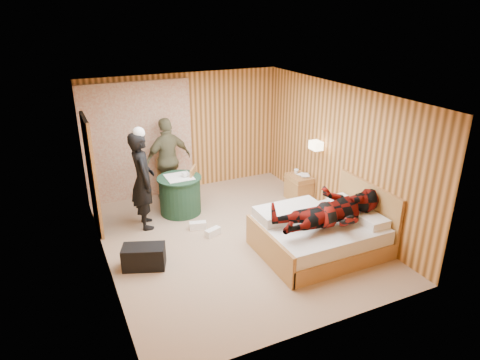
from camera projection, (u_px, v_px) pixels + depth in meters
name	position (u px, v px, depth m)	size (l,w,h in m)	color
floor	(233.00, 238.00, 7.42)	(4.20, 5.00, 0.01)	tan
ceiling	(232.00, 94.00, 6.48)	(4.20, 5.00, 0.01)	white
wall_back	(185.00, 133.00, 9.05)	(4.20, 0.02, 2.50)	#E6A158
wall_left	(99.00, 193.00, 6.13)	(0.02, 5.00, 2.50)	#E6A158
wall_right	(338.00, 153.00, 7.77)	(0.02, 5.00, 2.50)	#E6A158
curtain	(139.00, 142.00, 8.62)	(2.20, 0.08, 2.40)	beige
doorway	(92.00, 175.00, 7.40)	(0.06, 0.90, 2.05)	black
wall_lamp	(316.00, 145.00, 8.06)	(0.26, 0.24, 0.16)	gold
bed	(320.00, 234.00, 6.96)	(1.95, 1.49, 1.02)	tan
nightstand	(299.00, 187.00, 8.80)	(0.41, 0.55, 0.53)	tan
round_table	(180.00, 195.00, 8.21)	(0.84, 0.84, 0.75)	#1F432B
chair_far	(169.00, 175.00, 8.71)	(0.45, 0.45, 0.93)	tan
chair_near	(188.00, 185.00, 8.29)	(0.55, 0.55, 0.88)	tan
duffel_bag	(144.00, 257.00, 6.52)	(0.64, 0.34, 0.36)	black
sneaker_left	(198.00, 225.00, 7.70)	(0.30, 0.12, 0.13)	white
sneaker_right	(213.00, 232.00, 7.48)	(0.29, 0.12, 0.13)	white
woman_standing	(143.00, 180.00, 7.52)	(0.65, 0.43, 1.78)	black
man_at_table	(168.00, 160.00, 8.62)	(1.01, 0.42, 1.72)	#646243
man_on_bed	(332.00, 203.00, 6.53)	(1.77, 0.67, 0.86)	#6A0F0A
book_lower	(301.00, 176.00, 8.65)	(0.17, 0.22, 0.02)	white
book_upper	(301.00, 175.00, 8.65)	(0.16, 0.22, 0.02)	white
cup_nightstand	(296.00, 171.00, 8.79)	(0.10, 0.10, 0.09)	white
cup_table	(185.00, 174.00, 8.05)	(0.12, 0.12, 0.10)	white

